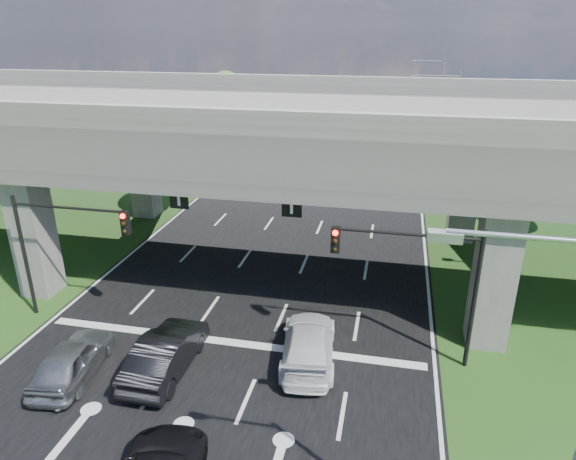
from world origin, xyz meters
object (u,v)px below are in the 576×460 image
at_px(signal_left, 62,237).
at_px(streetlight_near, 563,427).
at_px(car_dark, 166,353).
at_px(car_white, 308,344).
at_px(streetlight_beyond, 436,101).
at_px(car_silver, 72,360).
at_px(signal_right, 420,269).
at_px(streetlight_far, 447,132).

xyz_separation_m(signal_left, streetlight_near, (17.92, -9.94, 1.66)).
relative_size(signal_left, streetlight_near, 0.60).
relative_size(car_dark, car_white, 0.96).
bearing_deg(streetlight_near, streetlight_beyond, 90.00).
distance_m(car_silver, car_white, 9.39).
bearing_deg(car_white, signal_right, -174.54).
distance_m(streetlight_beyond, car_silver, 43.16).
xyz_separation_m(streetlight_beyond, car_dark, (-11.90, -38.92, -4.98)).
relative_size(signal_right, streetlight_beyond, 0.60).
bearing_deg(streetlight_far, signal_right, -96.47).
relative_size(streetlight_near, car_white, 1.89).
height_order(signal_right, car_white, signal_right).
relative_size(signal_left, car_white, 1.13).
xyz_separation_m(streetlight_near, car_silver, (-15.36, 5.98, -5.03)).
relative_size(streetlight_far, car_white, 1.89).
xyz_separation_m(signal_left, car_white, (11.46, -0.94, -3.39)).
height_order(signal_right, streetlight_beyond, streetlight_beyond).
height_order(streetlight_near, car_dark, streetlight_near).
distance_m(signal_right, car_dark, 10.57).
relative_size(streetlight_beyond, car_dark, 1.96).
bearing_deg(streetlight_beyond, streetlight_near, -90.00).
distance_m(streetlight_near, streetlight_far, 30.00).
xyz_separation_m(streetlight_far, car_white, (-6.46, -21.00, -5.05)).
distance_m(signal_left, car_dark, 7.45).
relative_size(signal_left, streetlight_far, 0.60).
distance_m(streetlight_near, car_dark, 14.71).
distance_m(signal_left, car_silver, 5.80).
height_order(streetlight_beyond, car_white, streetlight_beyond).
bearing_deg(car_white, streetlight_near, 118.47).
distance_m(signal_right, car_silver, 14.08).
distance_m(streetlight_beyond, car_dark, 41.00).
xyz_separation_m(streetlight_far, car_dark, (-11.90, -22.92, -4.98)).
bearing_deg(signal_left, streetlight_near, -29.02).
bearing_deg(car_dark, signal_right, -163.47).
distance_m(signal_left, streetlight_near, 20.56).
xyz_separation_m(streetlight_far, streetlight_beyond, (0.00, 16.00, 0.00)).
bearing_deg(car_silver, streetlight_far, -129.74).
relative_size(signal_right, streetlight_near, 0.60).
height_order(car_dark, car_white, car_dark).
bearing_deg(signal_right, streetlight_beyond, 86.39).
height_order(streetlight_near, streetlight_far, same).
relative_size(signal_left, streetlight_beyond, 0.60).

